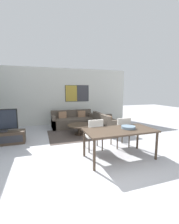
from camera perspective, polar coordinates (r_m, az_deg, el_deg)
The scene contains 12 objects.
ground_plane at distance 3.34m, azimuth 5.03°, elevation -22.76°, with size 24.00×24.00×0.00m, color #B2B2B7.
wall_back at distance 7.76m, azimuth -9.88°, elevation 5.90°, with size 6.96×0.09×2.80m.
area_rug at distance 5.97m, azimuth -3.60°, elevation -8.37°, with size 2.42×1.84×0.01m.
tv_console at distance 5.59m, azimuth -30.37°, elevation -8.57°, with size 1.37×0.47×0.41m.
television at distance 5.46m, azimuth -30.80°, elevation -2.92°, with size 0.99×0.20×0.73m.
sofa_main at distance 7.14m, azimuth -6.34°, elevation -3.47°, with size 1.96×0.91×0.77m.
sofa_side at distance 6.36m, azimuth 6.85°, elevation -4.95°, with size 0.91×1.54×0.77m.
coffee_table at distance 5.90m, azimuth -3.62°, elevation -5.70°, with size 0.99×0.99×0.39m.
dining_table at distance 3.86m, azimuth 11.47°, elevation -7.61°, with size 1.77×0.88×0.74m.
dining_chair_left at distance 4.31m, azimuth 1.87°, elevation -8.01°, with size 0.46×0.46×0.91m.
dining_chair_centre at distance 4.64m, azimuth 12.11°, elevation -6.99°, with size 0.46×0.46×0.91m.
fruit_bowl at distance 3.99m, azimuth 14.56°, elevation -5.58°, with size 0.36×0.36×0.06m.
Camera 1 is at (-1.16, -2.61, 1.72)m, focal length 24.00 mm.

